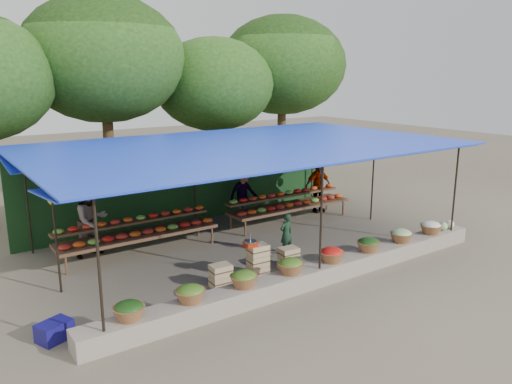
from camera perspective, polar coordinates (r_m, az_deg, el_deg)
ground at (r=13.48m, az=-1.07°, el=-6.47°), size 60.00×60.00×0.00m
stone_curb at (r=11.38m, az=6.74°, el=-9.37°), size 10.60×0.55×0.40m
stall_canopy at (r=12.88m, az=-1.31°, el=4.86°), size 10.80×6.60×2.82m
produce_baskets at (r=11.18m, az=6.40°, el=-7.77°), size 8.98×0.58×0.34m
netting_backdrop at (r=15.75m, az=-7.47°, el=1.09°), size 10.60×0.06×2.50m
tree_row at (r=18.26m, az=-10.74°, el=13.59°), size 16.51×5.50×7.12m
fruit_table_left at (r=13.34m, az=-13.33°, el=-4.31°), size 4.21×0.95×0.93m
fruit_table_right at (r=15.76m, az=3.79°, el=-1.22°), size 4.21×0.95×0.93m
crate_counter at (r=11.60m, az=0.11°, el=-8.22°), size 2.37×0.37×0.77m
weighing_scale at (r=11.32m, az=-0.65°, el=-5.90°), size 0.29×0.29×0.31m
vendor_seated at (r=12.95m, az=3.48°, el=-4.79°), size 0.41×0.28×1.09m
customer_left at (r=13.37m, az=-18.31°, el=-3.12°), size 1.08×0.95×1.88m
customer_mid at (r=15.99m, az=-1.45°, el=-0.10°), size 1.11×0.65×1.69m
customer_right at (r=16.89m, az=7.10°, el=0.64°), size 1.06×0.53×1.75m
blue_crate_front at (r=9.67m, az=-14.64°, el=-14.46°), size 0.50×0.38×0.28m
blue_crate_back at (r=9.79m, az=-22.04°, el=-14.51°), size 0.67×0.59×0.34m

